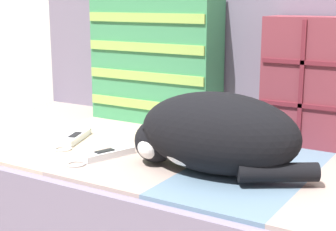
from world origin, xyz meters
name	(u,v)px	position (x,y,z in m)	size (l,w,h in m)	color
couch	(217,211)	(0.00, 0.13, 0.17)	(1.81, 0.84, 0.35)	brown
sofa_backrest	(268,54)	(0.00, 0.48, 0.59)	(1.78, 0.14, 0.47)	slate
throw_pillow_quilted	(330,83)	(0.24, 0.33, 0.54)	(0.36, 0.14, 0.36)	brown
throw_pillow_striped	(155,60)	(-0.34, 0.33, 0.56)	(0.45, 0.14, 0.42)	#3D8956
sleeping_cat	(212,135)	(0.07, -0.05, 0.45)	(0.47, 0.24, 0.20)	black
game_remote_near	(106,155)	(-0.22, -0.09, 0.36)	(0.10, 0.20, 0.02)	white
game_remote_far	(76,138)	(-0.40, 0.00, 0.36)	(0.11, 0.21, 0.02)	white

